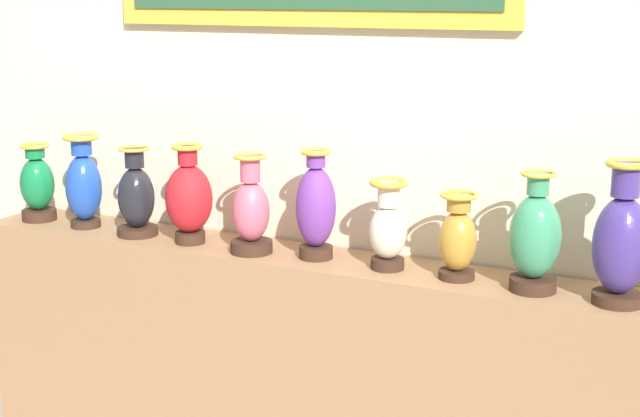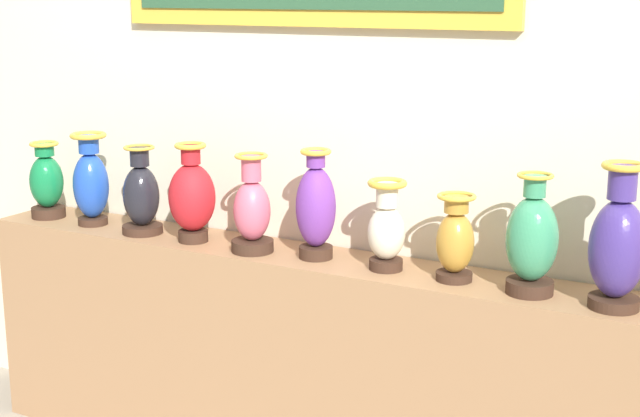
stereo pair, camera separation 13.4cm
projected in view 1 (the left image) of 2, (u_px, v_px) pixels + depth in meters
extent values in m
cube|color=#99704C|center=(320.00, 371.00, 3.39)|extent=(2.89, 0.32, 0.86)
cube|color=beige|center=(347.00, 95.00, 3.36)|extent=(5.26, 0.10, 2.84)
cylinder|color=#382319|center=(39.00, 215.00, 3.83)|extent=(0.14, 0.14, 0.04)
ellipsoid|color=#14723D|center=(37.00, 184.00, 3.80)|extent=(0.14, 0.14, 0.22)
cylinder|color=#14723D|center=(35.00, 152.00, 3.77)|extent=(0.08, 0.08, 0.05)
torus|color=gold|center=(34.00, 146.00, 3.76)|extent=(0.12, 0.12, 0.02)
cylinder|color=#382319|center=(86.00, 223.00, 3.72)|extent=(0.12, 0.12, 0.03)
ellipsoid|color=#1E47B2|center=(84.00, 188.00, 3.68)|extent=(0.14, 0.14, 0.26)
cylinder|color=#1E47B2|center=(81.00, 146.00, 3.65)|extent=(0.08, 0.08, 0.07)
torus|color=gold|center=(81.00, 137.00, 3.64)|extent=(0.14, 0.14, 0.02)
cylinder|color=#382319|center=(138.00, 231.00, 3.59)|extent=(0.16, 0.16, 0.03)
ellipsoid|color=black|center=(136.00, 197.00, 3.56)|extent=(0.14, 0.14, 0.23)
cylinder|color=black|center=(134.00, 158.00, 3.53)|extent=(0.07, 0.07, 0.07)
torus|color=gold|center=(134.00, 149.00, 3.52)|extent=(0.12, 0.12, 0.01)
cylinder|color=#382319|center=(190.00, 237.00, 3.48)|extent=(0.11, 0.11, 0.04)
ellipsoid|color=red|center=(189.00, 199.00, 3.45)|extent=(0.18, 0.18, 0.25)
cylinder|color=red|center=(187.00, 156.00, 3.41)|extent=(0.07, 0.07, 0.07)
torus|color=gold|center=(187.00, 146.00, 3.40)|extent=(0.12, 0.12, 0.02)
cylinder|color=#382319|center=(252.00, 247.00, 3.35)|extent=(0.15, 0.15, 0.04)
ellipsoid|color=#CC5972|center=(251.00, 211.00, 3.32)|extent=(0.13, 0.13, 0.22)
cylinder|color=#CC5972|center=(250.00, 169.00, 3.29)|extent=(0.07, 0.07, 0.09)
torus|color=gold|center=(250.00, 156.00, 3.28)|extent=(0.12, 0.12, 0.01)
cylinder|color=#382319|center=(316.00, 252.00, 3.28)|extent=(0.12, 0.12, 0.04)
ellipsoid|color=#6B3393|center=(316.00, 207.00, 3.25)|extent=(0.14, 0.14, 0.29)
cylinder|color=#6B3393|center=(316.00, 159.00, 3.21)|extent=(0.07, 0.07, 0.05)
torus|color=gold|center=(316.00, 152.00, 3.20)|extent=(0.11, 0.11, 0.02)
cylinder|color=#382319|center=(387.00, 263.00, 3.16)|extent=(0.11, 0.11, 0.04)
ellipsoid|color=beige|center=(388.00, 232.00, 3.13)|extent=(0.13, 0.13, 0.18)
cylinder|color=beige|center=(389.00, 194.00, 3.10)|extent=(0.07, 0.07, 0.08)
torus|color=gold|center=(389.00, 183.00, 3.09)|extent=(0.13, 0.13, 0.02)
cylinder|color=#382319|center=(456.00, 274.00, 3.05)|extent=(0.12, 0.12, 0.03)
ellipsoid|color=#B27F2D|center=(458.00, 241.00, 3.02)|extent=(0.12, 0.12, 0.20)
cylinder|color=#B27F2D|center=(459.00, 203.00, 2.99)|extent=(0.08, 0.08, 0.05)
torus|color=gold|center=(459.00, 195.00, 2.99)|extent=(0.13, 0.13, 0.01)
cylinder|color=#382319|center=(533.00, 284.00, 2.92)|extent=(0.15, 0.15, 0.04)
ellipsoid|color=#388C60|center=(535.00, 237.00, 2.89)|extent=(0.16, 0.16, 0.27)
cylinder|color=#388C60|center=(538.00, 184.00, 2.85)|extent=(0.07, 0.07, 0.07)
torus|color=gold|center=(539.00, 174.00, 2.84)|extent=(0.11, 0.11, 0.01)
cylinder|color=#382319|center=(617.00, 298.00, 2.80)|extent=(0.15, 0.15, 0.03)
ellipsoid|color=#3F2D7F|center=(621.00, 245.00, 2.76)|extent=(0.17, 0.17, 0.30)
cylinder|color=#3F2D7F|center=(626.00, 180.00, 2.72)|extent=(0.08, 0.08, 0.10)
torus|color=gold|center=(627.00, 164.00, 2.71)|extent=(0.13, 0.13, 0.02)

